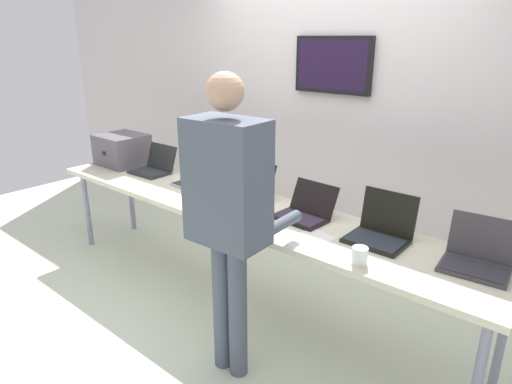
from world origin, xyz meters
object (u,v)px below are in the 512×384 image
laptop_station_1 (199,178)px  laptop_station_4 (381,230)px  equipment_box (122,150)px  laptop_station_0 (154,166)px  laptop_station_2 (245,191)px  coffee_mug (360,256)px  laptop_station_3 (305,211)px  workbench (240,210)px  person (228,203)px  laptop_station_5 (477,257)px

laptop_station_1 → laptop_station_4: laptop_station_4 is taller
equipment_box → laptop_station_0: bearing=2.4°
laptop_station_2 → coffee_mug: (1.15, -0.37, -0.01)m
coffee_mug → laptop_station_3: bearing=149.5°
laptop_station_0 → laptop_station_2: (1.10, 0.01, 0.01)m
workbench → coffee_mug: bearing=-12.7°
workbench → person: person is taller
laptop_station_1 → laptop_station_2: size_ratio=1.01×
laptop_station_0 → laptop_station_4: bearing=-0.0°
equipment_box → laptop_station_5: size_ratio=1.20×
laptop_station_5 → laptop_station_2: bearing=-179.8°
laptop_station_2 → laptop_station_5: bearing=0.2°
laptop_station_5 → person: (-1.11, -0.74, 0.25)m
workbench → person: size_ratio=2.09×
laptop_station_1 → coffee_mug: bearing=-12.8°
person → coffee_mug: 0.76m
laptop_station_0 → laptop_station_3: size_ratio=0.98×
laptop_station_0 → laptop_station_1: laptop_station_0 is taller
workbench → laptop_station_4: size_ratio=10.82×
laptop_station_5 → coffee_mug: 0.62m
workbench → laptop_station_4: laptop_station_4 is taller
laptop_station_0 → laptop_station_4: 2.20m
laptop_station_0 → laptop_station_3: (1.66, -0.01, -0.00)m
laptop_station_4 → laptop_station_3: bearing=-179.1°
equipment_box → laptop_station_5: 3.20m
equipment_box → laptop_station_4: size_ratio=1.27×
laptop_station_3 → person: (-0.02, -0.72, 0.25)m
laptop_station_1 → laptop_station_2: 0.53m
laptop_station_3 → laptop_station_5: 1.09m
coffee_mug → laptop_station_2: bearing=162.3°
equipment_box → laptop_station_4: bearing=0.4°
workbench → laptop_station_0: size_ratio=10.47×
laptop_station_5 → coffee_mug: size_ratio=3.74×
equipment_box → laptop_station_4: equipment_box is taller
laptop_station_0 → laptop_station_5: size_ratio=0.98×
laptop_station_0 → coffee_mug: 2.28m
workbench → laptop_station_1: laptop_station_1 is taller
workbench → laptop_station_3: bearing=11.4°
laptop_station_2 → equipment_box: bearing=-179.1°
laptop_station_0 → person: bearing=-24.1°
laptop_station_0 → laptop_station_3: bearing=-0.3°
laptop_station_5 → workbench: bearing=-175.6°
equipment_box → workbench: bearing=-3.3°
laptop_station_3 → laptop_station_5: (1.09, 0.02, 0.01)m
laptop_station_2 → coffee_mug: size_ratio=3.88×
laptop_station_2 → person: size_ratio=0.21×
laptop_station_1 → laptop_station_3: laptop_station_1 is taller
laptop_station_1 → laptop_station_5: (2.17, -0.01, 0.01)m
person → laptop_station_2: bearing=126.0°
laptop_station_5 → laptop_station_3: bearing=-178.9°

